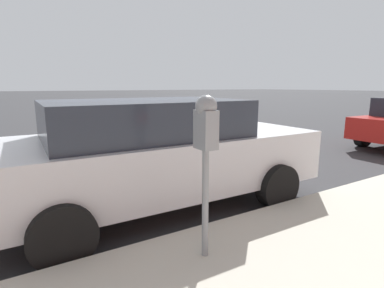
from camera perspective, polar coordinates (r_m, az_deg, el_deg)
ground_plane at (r=5.35m, az=-14.40°, el=-7.94°), size 220.00×220.00×0.00m
parking_meter at (r=2.61m, az=2.65°, el=1.55°), size 0.21×0.19×1.49m
car_silver at (r=4.20m, az=-6.93°, el=-1.45°), size 2.08×4.54×1.52m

